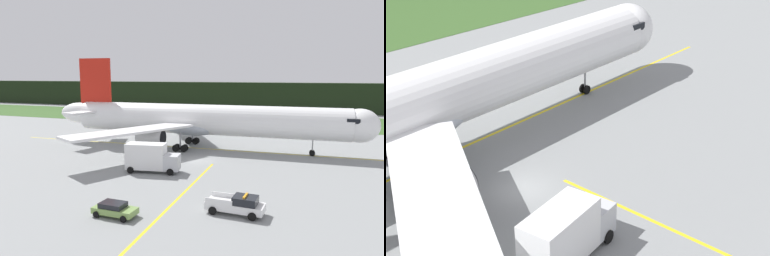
% 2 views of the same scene
% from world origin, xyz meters
% --- Properties ---
extents(ground, '(320.00, 320.00, 0.00)m').
position_xyz_m(ground, '(0.00, 0.00, 0.00)').
color(ground, gray).
extents(grass_verge, '(320.00, 31.33, 0.04)m').
position_xyz_m(grass_verge, '(0.00, 50.41, 0.02)').
color(grass_verge, '#385C28').
rests_on(grass_verge, ground).
extents(distant_tree_line, '(288.00, 7.87, 10.05)m').
position_xyz_m(distant_tree_line, '(0.00, 78.85, 5.02)').
color(distant_tree_line, black).
rests_on(distant_tree_line, ground).
extents(taxiway_centerline_main, '(74.73, 2.93, 0.01)m').
position_xyz_m(taxiway_centerline_main, '(-1.50, 8.52, 0.00)').
color(taxiway_centerline_main, yellow).
rests_on(taxiway_centerline_main, ground).
extents(taxiway_centerline_spur, '(1.44, 32.36, 0.01)m').
position_xyz_m(taxiway_centerline_spur, '(3.33, -17.36, 0.00)').
color(taxiway_centerline_spur, yellow).
rests_on(taxiway_centerline_spur, ground).
extents(airliner, '(56.46, 43.24, 15.83)m').
position_xyz_m(airliner, '(-2.24, 8.49, 5.04)').
color(airliner, white).
rests_on(airliner, ground).
extents(ops_pickup_truck, '(5.49, 2.49, 1.94)m').
position_xyz_m(ops_pickup_truck, '(9.95, -17.93, 0.90)').
color(ops_pickup_truck, white).
rests_on(ops_pickup_truck, ground).
extents(catering_truck, '(7.35, 3.64, 3.98)m').
position_xyz_m(catering_truck, '(-3.84, -7.85, 1.99)').
color(catering_truck, silver).
rests_on(catering_truck, ground).
extents(staff_car, '(4.09, 2.06, 1.30)m').
position_xyz_m(staff_car, '(-0.47, -22.19, 0.70)').
color(staff_car, '#779C4D').
rests_on(staff_car, ground).
extents(apron_cone, '(0.66, 0.66, 0.82)m').
position_xyz_m(apron_cone, '(10.10, -15.61, 0.40)').
color(apron_cone, black).
rests_on(apron_cone, ground).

